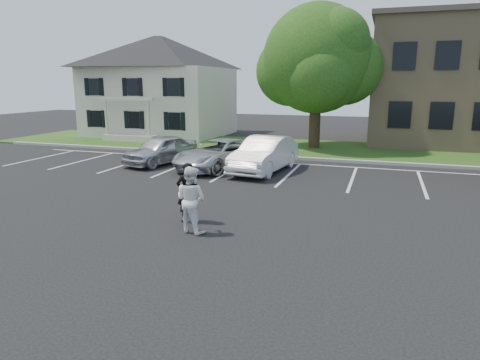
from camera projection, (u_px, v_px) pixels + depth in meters
name	position (u px, v px, depth m)	size (l,w,h in m)	color
ground_plane	(229.00, 231.00, 12.00)	(90.00, 90.00, 0.00)	black
curb	(305.00, 159.00, 23.08)	(40.00, 0.30, 0.15)	gray
grass_strip	(316.00, 149.00, 26.79)	(44.00, 8.00, 0.08)	#1D4E13
stall_lines	(323.00, 172.00, 19.85)	(34.00, 5.36, 0.01)	silver
house	(160.00, 86.00, 33.66)	(10.30, 9.22, 7.60)	beige
tree	(319.00, 62.00, 26.13)	(7.80, 7.20, 8.80)	black
man_black_suit	(187.00, 192.00, 12.64)	(0.65, 0.43, 1.79)	black
man_white_shirt	(191.00, 200.00, 11.73)	(0.90, 0.70, 1.86)	white
car_silver_west	(161.00, 150.00, 21.87)	(1.72, 4.28, 1.46)	#BDBDC2
car_silver_minivan	(220.00, 154.00, 20.64)	(2.35, 5.09, 1.41)	#AEB0B5
car_white_sedan	(264.00, 154.00, 19.91)	(1.72, 4.92, 1.62)	white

